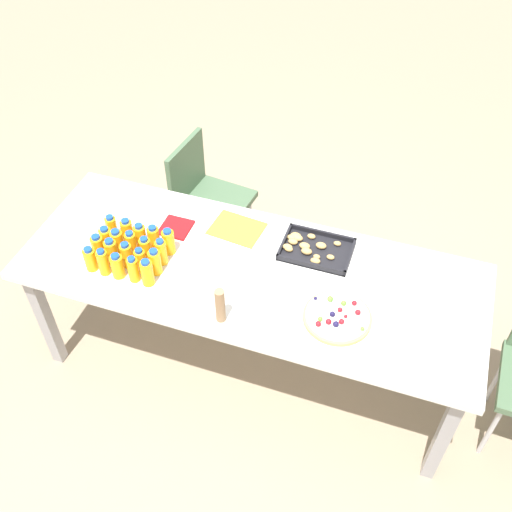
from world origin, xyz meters
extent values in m
plane|color=gray|center=(0.00, 0.00, 0.00)|extent=(12.00, 12.00, 0.00)
cube|color=silver|center=(0.00, 0.00, 0.74)|extent=(2.23, 0.83, 0.04)
cube|color=#99999E|center=(-1.03, -0.33, 0.36)|extent=(0.06, 0.06, 0.72)
cube|color=#99999E|center=(1.03, -0.33, 0.36)|extent=(0.06, 0.06, 0.72)
cube|color=#99999E|center=(-1.03, 0.33, 0.36)|extent=(0.06, 0.06, 0.72)
cube|color=#99999E|center=(1.03, 0.33, 0.36)|extent=(0.06, 0.06, 0.72)
cube|color=#4C6B4C|center=(-0.49, 0.73, 0.45)|extent=(0.44, 0.44, 0.04)
cube|color=#4C6B4C|center=(-0.67, 0.75, 0.64)|extent=(0.07, 0.38, 0.38)
cylinder|color=silver|center=(-0.31, 0.87, 0.21)|extent=(0.02, 0.02, 0.41)
cylinder|color=silver|center=(-0.35, 0.55, 0.21)|extent=(0.02, 0.02, 0.41)
cylinder|color=silver|center=(-0.63, 0.91, 0.21)|extent=(0.02, 0.02, 0.41)
cylinder|color=silver|center=(-0.67, 0.59, 0.21)|extent=(0.02, 0.02, 0.41)
cylinder|color=silver|center=(1.27, -0.14, 0.21)|extent=(0.02, 0.02, 0.41)
cylinder|color=silver|center=(1.28, 0.18, 0.21)|extent=(0.02, 0.02, 0.41)
cylinder|color=#FAAD14|center=(-0.71, -0.24, 0.82)|extent=(0.06, 0.06, 0.12)
cylinder|color=blue|center=(-0.71, -0.24, 0.88)|extent=(0.04, 0.04, 0.02)
cylinder|color=#FAAB14|center=(-0.64, -0.24, 0.83)|extent=(0.05, 0.05, 0.13)
cylinder|color=blue|center=(-0.64, -0.24, 0.90)|extent=(0.03, 0.03, 0.02)
cylinder|color=#FAAE14|center=(-0.57, -0.24, 0.82)|extent=(0.06, 0.06, 0.12)
cylinder|color=blue|center=(-0.57, -0.24, 0.89)|extent=(0.04, 0.04, 0.02)
cylinder|color=#F9AC14|center=(-0.49, -0.23, 0.82)|extent=(0.05, 0.05, 0.13)
cylinder|color=blue|center=(-0.49, -0.23, 0.89)|extent=(0.03, 0.03, 0.02)
cylinder|color=#F9AD14|center=(-0.42, -0.23, 0.82)|extent=(0.06, 0.06, 0.13)
cylinder|color=blue|center=(-0.42, -0.23, 0.90)|extent=(0.04, 0.04, 0.02)
cylinder|color=#FAAD14|center=(-0.72, -0.16, 0.82)|extent=(0.06, 0.06, 0.13)
cylinder|color=blue|center=(-0.72, -0.16, 0.89)|extent=(0.04, 0.04, 0.02)
cylinder|color=#F9AD14|center=(-0.64, -0.16, 0.82)|extent=(0.06, 0.06, 0.13)
cylinder|color=blue|center=(-0.64, -0.16, 0.89)|extent=(0.04, 0.04, 0.02)
cylinder|color=#FAAC14|center=(-0.56, -0.16, 0.82)|extent=(0.06, 0.06, 0.12)
cylinder|color=blue|center=(-0.56, -0.16, 0.89)|extent=(0.04, 0.04, 0.02)
cylinder|color=#F9AB14|center=(-0.49, -0.16, 0.82)|extent=(0.05, 0.05, 0.12)
cylinder|color=blue|center=(-0.49, -0.16, 0.88)|extent=(0.03, 0.03, 0.02)
cylinder|color=#F9AC14|center=(-0.41, -0.16, 0.82)|extent=(0.06, 0.06, 0.13)
cylinder|color=blue|center=(-0.41, -0.16, 0.90)|extent=(0.04, 0.04, 0.02)
cylinder|color=#FAAD14|center=(-0.71, -0.09, 0.82)|extent=(0.06, 0.06, 0.12)
cylinder|color=blue|center=(-0.71, -0.09, 0.88)|extent=(0.04, 0.04, 0.02)
cylinder|color=#FAAC14|center=(-0.65, -0.09, 0.82)|extent=(0.06, 0.06, 0.12)
cylinder|color=blue|center=(-0.65, -0.09, 0.89)|extent=(0.04, 0.04, 0.02)
cylinder|color=#F9AB14|center=(-0.57, -0.09, 0.83)|extent=(0.05, 0.05, 0.13)
cylinder|color=blue|center=(-0.57, -0.09, 0.90)|extent=(0.03, 0.03, 0.02)
cylinder|color=#F9AC14|center=(-0.50, -0.09, 0.82)|extent=(0.05, 0.05, 0.12)
cylinder|color=blue|center=(-0.50, -0.09, 0.89)|extent=(0.04, 0.04, 0.02)
cylinder|color=#FAAC14|center=(-0.41, -0.09, 0.82)|extent=(0.05, 0.05, 0.13)
cylinder|color=blue|center=(-0.41, -0.09, 0.90)|extent=(0.03, 0.03, 0.02)
cylinder|color=#F9AD14|center=(-0.72, -0.02, 0.82)|extent=(0.05, 0.05, 0.13)
cylinder|color=blue|center=(-0.72, -0.02, 0.90)|extent=(0.04, 0.04, 0.02)
cylinder|color=#FAAD14|center=(-0.64, -0.01, 0.82)|extent=(0.06, 0.06, 0.12)
cylinder|color=blue|center=(-0.64, -0.01, 0.89)|extent=(0.04, 0.04, 0.02)
cylinder|color=#F9AD14|center=(-0.56, -0.02, 0.82)|extent=(0.06, 0.06, 0.12)
cylinder|color=blue|center=(-0.56, -0.02, 0.89)|extent=(0.04, 0.04, 0.02)
cylinder|color=#F9AD14|center=(-0.49, -0.01, 0.82)|extent=(0.06, 0.06, 0.12)
cylinder|color=blue|center=(-0.49, -0.01, 0.89)|extent=(0.04, 0.04, 0.02)
cylinder|color=#FAAC14|center=(-0.41, -0.01, 0.82)|extent=(0.06, 0.06, 0.13)
cylinder|color=blue|center=(-0.41, -0.01, 0.90)|extent=(0.04, 0.04, 0.02)
cylinder|color=tan|center=(0.46, -0.16, 0.77)|extent=(0.31, 0.31, 0.02)
cylinder|color=white|center=(0.46, -0.16, 0.78)|extent=(0.28, 0.28, 0.01)
sphere|color=#66B238|center=(0.47, -0.09, 0.79)|extent=(0.02, 0.02, 0.02)
sphere|color=red|center=(0.52, -0.07, 0.79)|extent=(0.02, 0.02, 0.02)
sphere|color=#66B238|center=(0.41, -0.08, 0.79)|extent=(0.03, 0.03, 0.03)
sphere|color=#1E1947|center=(0.47, -0.21, 0.79)|extent=(0.03, 0.03, 0.03)
sphere|color=red|center=(0.40, -0.24, 0.79)|extent=(0.03, 0.03, 0.03)
sphere|color=red|center=(0.50, -0.15, 0.79)|extent=(0.02, 0.02, 0.02)
sphere|color=red|center=(0.47, -0.13, 0.79)|extent=(0.02, 0.02, 0.02)
sphere|color=#1E1947|center=(0.35, -0.10, 0.79)|extent=(0.02, 0.02, 0.02)
sphere|color=red|center=(0.44, -0.21, 0.79)|extent=(0.03, 0.03, 0.03)
sphere|color=#66B238|center=(0.58, -0.20, 0.79)|extent=(0.02, 0.02, 0.02)
sphere|color=#66B238|center=(0.40, -0.21, 0.79)|extent=(0.02, 0.02, 0.02)
sphere|color=#1E1947|center=(0.44, -0.16, 0.79)|extent=(0.02, 0.02, 0.02)
sphere|color=red|center=(0.49, -0.19, 0.79)|extent=(0.02, 0.02, 0.02)
sphere|color=red|center=(0.54, -0.12, 0.79)|extent=(0.03, 0.03, 0.03)
cube|color=black|center=(0.27, 0.22, 0.76)|extent=(0.34, 0.24, 0.01)
cube|color=black|center=(0.27, 0.10, 0.78)|extent=(0.34, 0.01, 0.03)
cube|color=black|center=(0.27, 0.33, 0.78)|extent=(0.34, 0.01, 0.03)
cube|color=black|center=(0.10, 0.22, 0.78)|extent=(0.01, 0.24, 0.03)
cube|color=black|center=(0.44, 0.22, 0.78)|extent=(0.01, 0.24, 0.03)
ellipsoid|color=tan|center=(0.13, 0.18, 0.78)|extent=(0.05, 0.04, 0.03)
ellipsoid|color=tan|center=(0.28, 0.17, 0.78)|extent=(0.03, 0.02, 0.02)
ellipsoid|color=tan|center=(0.21, 0.22, 0.78)|extent=(0.05, 0.04, 0.03)
ellipsoid|color=tan|center=(0.36, 0.29, 0.78)|extent=(0.04, 0.03, 0.02)
ellipsoid|color=tan|center=(0.28, 0.25, 0.78)|extent=(0.05, 0.04, 0.03)
ellipsoid|color=tan|center=(0.35, 0.19, 0.78)|extent=(0.04, 0.03, 0.02)
ellipsoid|color=tan|center=(0.28, 0.14, 0.78)|extent=(0.05, 0.03, 0.03)
ellipsoid|color=tan|center=(0.14, 0.23, 0.78)|extent=(0.05, 0.03, 0.03)
ellipsoid|color=tan|center=(0.13, 0.26, 0.78)|extent=(0.04, 0.03, 0.03)
ellipsoid|color=tan|center=(0.16, 0.26, 0.78)|extent=(0.05, 0.04, 0.03)
ellipsoid|color=tan|center=(0.15, 0.27, 0.78)|extent=(0.06, 0.04, 0.03)
ellipsoid|color=tan|center=(0.22, 0.30, 0.78)|extent=(0.04, 0.03, 0.02)
ellipsoid|color=tan|center=(0.23, 0.18, 0.78)|extent=(0.05, 0.04, 0.03)
ellipsoid|color=tan|center=(0.14, 0.17, 0.78)|extent=(0.04, 0.03, 0.02)
cylinder|color=silver|center=(-0.07, -0.05, 0.76)|extent=(0.18, 0.18, 0.00)
cylinder|color=silver|center=(-0.07, -0.05, 0.77)|extent=(0.18, 0.18, 0.00)
cylinder|color=silver|center=(-0.07, -0.05, 0.77)|extent=(0.18, 0.18, 0.00)
cylinder|color=silver|center=(-0.07, -0.05, 0.78)|extent=(0.18, 0.18, 0.00)
cylinder|color=silver|center=(-0.07, -0.05, 0.78)|extent=(0.18, 0.18, 0.00)
cylinder|color=silver|center=(-0.07, -0.05, 0.79)|extent=(0.18, 0.18, 0.00)
cube|color=red|center=(-0.45, 0.15, 0.77)|extent=(0.15, 0.15, 0.01)
cylinder|color=#9E7A56|center=(-0.02, -0.33, 0.85)|extent=(0.04, 0.04, 0.19)
cube|color=yellow|center=(-0.16, 0.25, 0.76)|extent=(0.28, 0.23, 0.01)
camera|label=1|loc=(0.66, -1.82, 2.83)|focal=41.66mm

